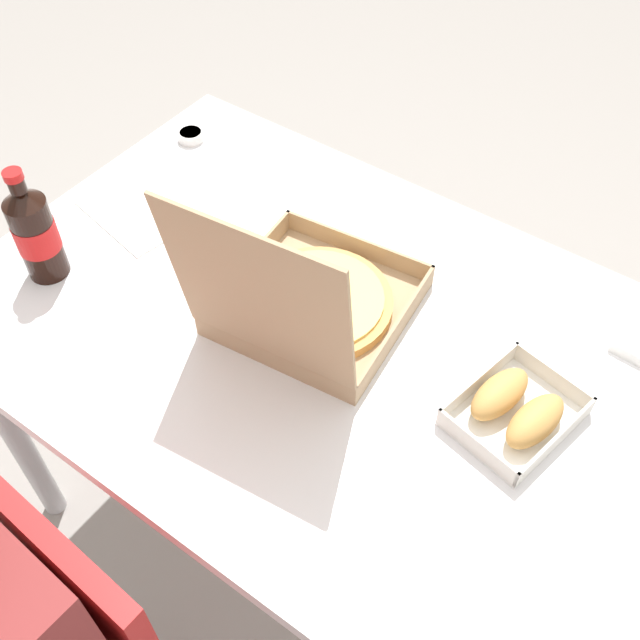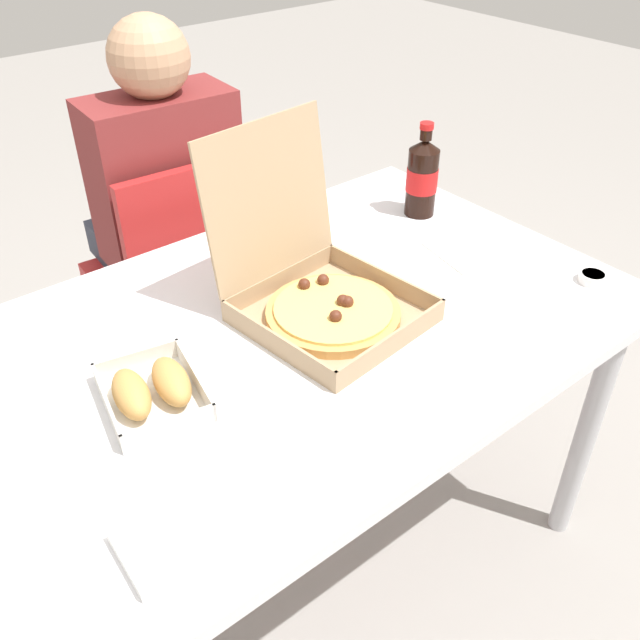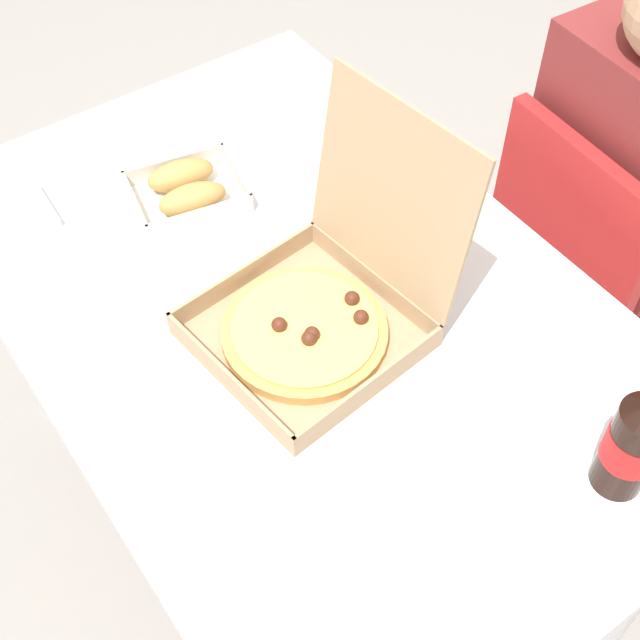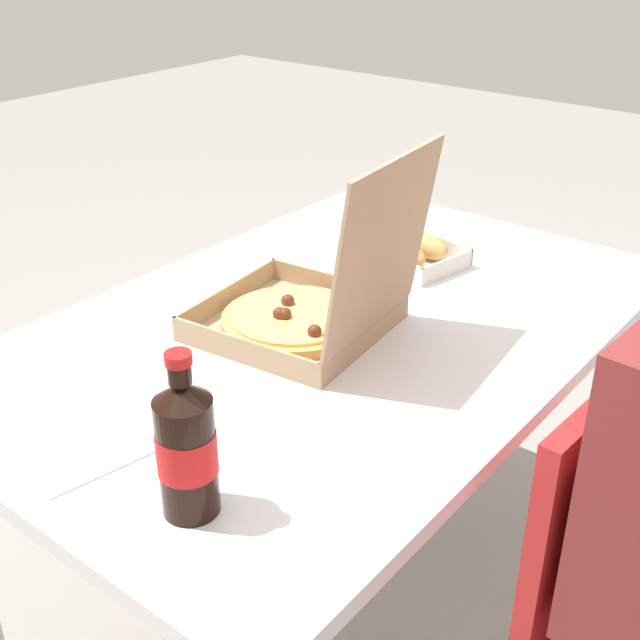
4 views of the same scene
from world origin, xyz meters
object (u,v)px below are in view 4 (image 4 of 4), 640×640
object	(u,v)px
paper_menu	(98,441)
napkin_pile	(348,215)
cola_bottle	(186,447)
bread_side_box	(414,252)
pizza_box_open	(309,308)

from	to	relation	value
paper_menu	napkin_pile	size ratio (longest dim) A/B	1.91
cola_bottle	bread_side_box	bearing A→B (deg)	-166.27
bread_side_box	cola_bottle	xyz separation A→B (m)	(0.82, 0.20, 0.07)
paper_menu	napkin_pile	distance (m)	0.96
pizza_box_open	paper_menu	size ratio (longest dim) A/B	1.79
pizza_box_open	paper_menu	distance (m)	0.44
napkin_pile	bread_side_box	bearing A→B (deg)	64.74
pizza_box_open	napkin_pile	distance (m)	0.57
bread_side_box	napkin_pile	bearing A→B (deg)	-115.26
paper_menu	napkin_pile	world-z (taller)	napkin_pile
bread_side_box	cola_bottle	size ratio (longest dim) A/B	0.96
bread_side_box	pizza_box_open	bearing A→B (deg)	3.57
cola_bottle	napkin_pile	bearing A→B (deg)	-153.85
cola_bottle	paper_menu	distance (m)	0.23
pizza_box_open	cola_bottle	size ratio (longest dim) A/B	1.68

